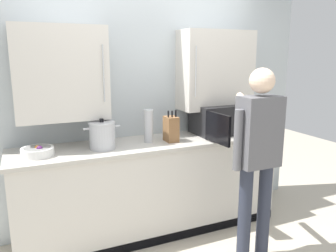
{
  "coord_description": "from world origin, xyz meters",
  "views": [
    {
      "loc": [
        -1.11,
        -2.16,
        1.74
      ],
      "look_at": [
        0.15,
        0.68,
        1.08
      ],
      "focal_mm": 35.59,
      "sensor_mm": 36.0,
      "label": 1
    }
  ],
  "objects": [
    {
      "name": "back_wall_tiled",
      "position": [
        0.0,
        1.02,
        1.42
      ],
      "size": [
        3.8,
        0.44,
        2.7
      ],
      "color": "#B2BCC1",
      "rests_on": "ground_plane"
    },
    {
      "name": "counter_unit",
      "position": [
        0.0,
        0.73,
        0.46
      ],
      "size": [
        2.59,
        0.61,
        0.93
      ],
      "color": "beige",
      "rests_on": "ground_plane"
    },
    {
      "name": "microwave_oven",
      "position": [
        0.74,
        0.76,
        1.08
      ],
      "size": [
        0.52,
        0.76,
        0.31
      ],
      "color": "black",
      "rests_on": "counter_unit"
    },
    {
      "name": "knife_block",
      "position": [
        0.18,
        0.67,
        1.05
      ],
      "size": [
        0.11,
        0.15,
        0.3
      ],
      "color": "brown",
      "rests_on": "counter_unit"
    },
    {
      "name": "thermos_flask",
      "position": [
        -0.03,
        0.72,
        1.08
      ],
      "size": [
        0.09,
        0.09,
        0.31
      ],
      "color": "#B7BABF",
      "rests_on": "counter_unit"
    },
    {
      "name": "stock_pot",
      "position": [
        -0.48,
        0.68,
        1.05
      ],
      "size": [
        0.33,
        0.23,
        0.27
      ],
      "color": "#B7BABF",
      "rests_on": "counter_unit"
    },
    {
      "name": "fruit_bowl",
      "position": [
        -1.02,
        0.68,
        0.97
      ],
      "size": [
        0.26,
        0.26,
        0.09
      ],
      "color": "white",
      "rests_on": "counter_unit"
    },
    {
      "name": "person_figure",
      "position": [
        0.61,
        -0.08,
        0.98
      ],
      "size": [
        0.44,
        0.63,
        1.64
      ],
      "color": "#282D3D",
      "rests_on": "ground_plane"
    }
  ]
}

